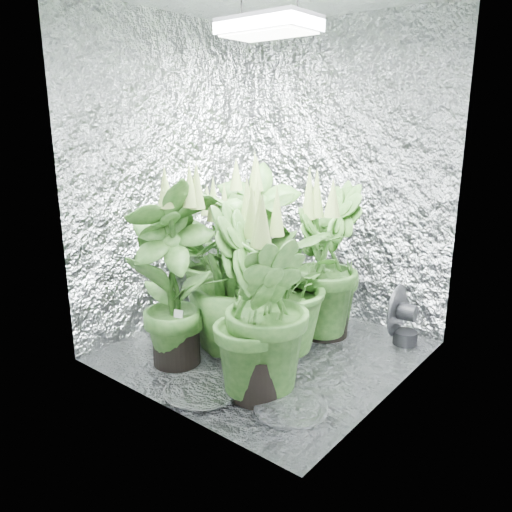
{
  "coord_description": "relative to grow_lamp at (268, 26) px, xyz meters",
  "views": [
    {
      "loc": [
        1.7,
        -2.2,
        1.36
      ],
      "look_at": [
        -0.08,
        0.0,
        0.58
      ],
      "focal_mm": 35.0,
      "sensor_mm": 36.0,
      "label": 1
    }
  ],
  "objects": [
    {
      "name": "circulation_fan",
      "position": [
        0.59,
        0.62,
        -1.67
      ],
      "size": [
        0.16,
        0.33,
        0.38
      ],
      "rotation": [
        0.0,
        0.0,
        0.08
      ],
      "color": "black",
      "rests_on": "ground"
    },
    {
      "name": "plant_a",
      "position": [
        -0.54,
        0.23,
        -1.37
      ],
      "size": [
        0.94,
        0.94,
        0.97
      ],
      "rotation": [
        0.0,
        0.0,
        6.08
      ],
      "color": "black",
      "rests_on": "ground"
    },
    {
      "name": "plant_g",
      "position": [
        0.29,
        -0.44,
        -1.34
      ],
      "size": [
        0.61,
        0.61,
        1.05
      ],
      "rotation": [
        0.0,
        0.0,
        4.54
      ],
      "color": "black",
      "rests_on": "ground"
    },
    {
      "name": "grow_lamp",
      "position": [
        0.0,
        0.0,
        0.0
      ],
      "size": [
        0.5,
        0.3,
        0.22
      ],
      "color": "gray",
      "rests_on": "ceiling"
    },
    {
      "name": "plant_e",
      "position": [
        0.06,
        -0.01,
        -1.36
      ],
      "size": [
        1.09,
        1.09,
        0.99
      ],
      "rotation": [
        0.0,
        0.0,
        3.63
      ],
      "color": "black",
      "rests_on": "ground"
    },
    {
      "name": "plant_b",
      "position": [
        -0.3,
        0.3,
        -1.29
      ],
      "size": [
        0.77,
        0.77,
        1.15
      ],
      "rotation": [
        0.0,
        0.0,
        0.57
      ],
      "color": "black",
      "rests_on": "ground"
    },
    {
      "name": "plant_d",
      "position": [
        -0.16,
        -0.12,
        -1.34
      ],
      "size": [
        0.75,
        0.75,
        1.05
      ],
      "rotation": [
        0.0,
        0.0,
        2.53
      ],
      "color": "black",
      "rests_on": "ground"
    },
    {
      "name": "ground",
      "position": [
        0.0,
        0.0,
        -1.83
      ],
      "size": [
        1.6,
        1.6,
        0.0
      ],
      "primitive_type": "plane",
      "color": "silver",
      "rests_on": "ground"
    },
    {
      "name": "plant_c",
      "position": [
        0.14,
        0.43,
        -1.35
      ],
      "size": [
        0.7,
        0.7,
        1.06
      ],
      "rotation": [
        0.0,
        0.0,
        2.0
      ],
      "color": "black",
      "rests_on": "ground"
    },
    {
      "name": "plant_f",
      "position": [
        -0.31,
        -0.45,
        -1.29
      ],
      "size": [
        0.68,
        0.68,
        1.15
      ],
      "rotation": [
        0.0,
        0.0,
        4.45
      ],
      "color": "black",
      "rests_on": "ground"
    },
    {
      "name": "plant_label",
      "position": [
        -0.25,
        -0.48,
        -1.53
      ],
      "size": [
        0.06,
        0.04,
        0.09
      ],
      "primitive_type": "cube",
      "rotation": [
        -0.21,
        0.0,
        0.3
      ],
      "color": "white",
      "rests_on": "plant_f"
    },
    {
      "name": "walls",
      "position": [
        0.0,
        0.0,
        -0.83
      ],
      "size": [
        1.62,
        1.62,
        2.0
      ],
      "color": "silver",
      "rests_on": "ground"
    }
  ]
}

